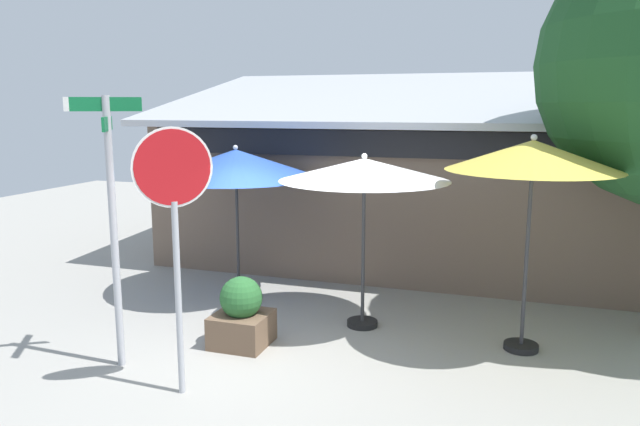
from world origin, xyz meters
TOP-DOWN VIEW (x-y plane):
  - ground_plane at (0.00, 0.00)m, footprint 28.00×28.00m
  - cafe_building at (0.69, 5.32)m, footprint 9.63×5.27m
  - street_sign_post at (-1.59, -1.10)m, footprint 0.74×0.69m
  - stop_sign at (-0.50, -1.49)m, footprint 0.62×0.59m
  - patio_umbrella_royal_blue_left at (-1.46, 1.89)m, footprint 2.68×2.68m
  - patio_umbrella_ivory_center at (0.88, 1.12)m, footprint 2.37×2.37m
  - patio_umbrella_mustard_right at (3.05, 0.95)m, footprint 2.13×2.13m
  - sidewalk_planter at (-0.46, -0.05)m, footprint 0.71×0.71m

SIDE VIEW (x-z plane):
  - ground_plane at x=0.00m, z-range -0.10..0.00m
  - sidewalk_planter at x=-0.46m, z-range -0.06..0.87m
  - cafe_building at x=0.69m, z-range -0.42..3.46m
  - street_sign_post at x=-1.59m, z-range 0.33..3.57m
  - stop_sign at x=-0.50m, z-range 0.61..3.53m
  - patio_umbrella_royal_blue_left at x=-1.46m, z-range 0.94..3.44m
  - patio_umbrella_ivory_center at x=0.88m, z-range 1.00..3.48m
  - patio_umbrella_mustard_right at x=3.05m, z-range 1.11..3.89m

